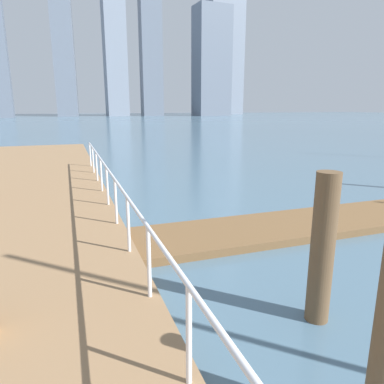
{
  "coord_description": "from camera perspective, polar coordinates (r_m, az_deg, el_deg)",
  "views": [
    {
      "loc": [
        -4.11,
        3.02,
        3.05
      ],
      "look_at": [
        -1.16,
        11.39,
        0.9
      ],
      "focal_mm": 33.13,
      "sensor_mm": 36.0,
      "label": 1
    }
  ],
  "objects": [
    {
      "name": "ground_plane",
      "position": [
        17.74,
        -5.74,
        3.63
      ],
      "size": [
        300.0,
        300.0,
        0.0
      ],
      "primitive_type": "plane",
      "color": "slate"
    },
    {
      "name": "floating_dock",
      "position": [
        11.3,
        27.93,
        -3.22
      ],
      "size": [
        15.1,
        2.0,
        0.18
      ],
      "primitive_type": "cube",
      "color": "brown",
      "rests_on": "ground_plane"
    },
    {
      "name": "boardwalk_railing",
      "position": [
        4.97,
        -7.05,
        -7.86
      ],
      "size": [
        0.06,
        24.25,
        1.08
      ],
      "color": "white",
      "rests_on": "boardwalk"
    },
    {
      "name": "dock_piling_2",
      "position": [
        5.36,
        20.25,
        -8.61
      ],
      "size": [
        0.33,
        0.33,
        2.21
      ],
      "primitive_type": "cylinder",
      "color": "brown",
      "rests_on": "ground_plane"
    },
    {
      "name": "skyline_tower_1",
      "position": [
        124.77,
        -20.26,
        23.97
      ],
      "size": [
        6.63,
        8.58,
        54.26
      ],
      "primitive_type": "cube",
      "rotation": [
        0.0,
        0.0,
        -0.08
      ],
      "color": "slate",
      "rests_on": "ground_plane"
    },
    {
      "name": "skyline_tower_4",
      "position": [
        125.17,
        3.18,
        20.13
      ],
      "size": [
        11.96,
        8.71,
        34.59
      ],
      "primitive_type": "cube",
      "rotation": [
        0.0,
        0.0,
        0.08
      ],
      "color": "slate",
      "rests_on": "ground_plane"
    },
    {
      "name": "skyline_tower_5",
      "position": [
        148.75,
        5.44,
        26.36
      ],
      "size": [
        13.66,
        7.31,
        72.02
      ],
      "primitive_type": "cube",
      "rotation": [
        0.0,
        0.0,
        0.03
      ],
      "color": "gray",
      "rests_on": "ground_plane"
    }
  ]
}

